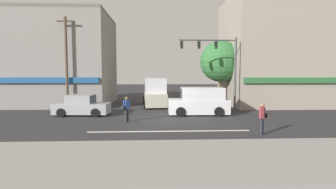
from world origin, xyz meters
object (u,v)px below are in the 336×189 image
Objects in this scene: utility_pole_near_left at (66,62)px; street_tree at (221,61)px; pedestrian_mid_crossing at (126,108)px; sedan_parked_curbside at (82,106)px; pedestrian_foreground_with_bag at (262,116)px; box_truck_crossing_rightbound at (155,93)px; traffic_light_mast at (220,60)px; van_approaching_near at (199,102)px.

street_tree is at bearing 11.36° from utility_pole_near_left.
sedan_parked_curbside is at bearing 141.52° from pedestrian_mid_crossing.
pedestrian_mid_crossing is at bearing -45.21° from utility_pole_near_left.
pedestrian_mid_crossing is (-7.48, 3.94, 0.00)m from pedestrian_foreground_with_bag.
box_truck_crossing_rightbound reaches higher than pedestrian_foreground_with_bag.
pedestrian_mid_crossing reaches higher than sedan_parked_curbside.
street_tree is 4.04m from traffic_light_mast.
utility_pole_near_left is 13.08m from traffic_light_mast.
sedan_parked_curbside is 2.52× the size of pedestrian_foreground_with_bag.
van_approaching_near is 6.49m from box_truck_crossing_rightbound.
street_tree reaches higher than pedestrian_foreground_with_bag.
van_approaching_near is 7.06m from pedestrian_foreground_with_bag.
pedestrian_mid_crossing is (-8.37, -8.54, -3.42)m from street_tree.
utility_pole_near_left is 4.79× the size of pedestrian_foreground_with_bag.
street_tree reaches higher than sedan_parked_curbside.
street_tree is 12.44m from pedestrian_mid_crossing.
pedestrian_foreground_with_bag is at bearing -72.16° from van_approaching_near.
pedestrian_mid_crossing is at bearing -147.79° from traffic_light_mast.
street_tree is at bearing 85.92° from pedestrian_foreground_with_bag.
pedestrian_foreground_with_bag is (5.62, -12.21, -0.30)m from box_truck_crossing_rightbound.
van_approaching_near is (-2.04, -1.85, -3.30)m from traffic_light_mast.
box_truck_crossing_rightbound is at bearing 146.53° from traffic_light_mast.
traffic_light_mast is 4.30m from van_approaching_near.
traffic_light_mast is 3.71× the size of pedestrian_mid_crossing.
pedestrian_mid_crossing is at bearing -38.48° from sedan_parked_curbside.
van_approaching_near reaches higher than pedestrian_foreground_with_bag.
street_tree reaches higher than box_truck_crossing_rightbound.
utility_pole_near_left reaches higher than traffic_light_mast.
sedan_parked_curbside is (-11.07, -1.68, -3.59)m from traffic_light_mast.
utility_pole_near_left is 1.40× the size of box_truck_crossing_rightbound.
utility_pole_near_left is 1.29× the size of traffic_light_mast.
traffic_light_mast is 1.33× the size of van_approaching_near.
pedestrian_foreground_with_bag is at bearing -27.77° from pedestrian_mid_crossing.
traffic_light_mast is at bearing 42.28° from van_approaching_near.
pedestrian_foreground_with_bag is at bearing -89.17° from traffic_light_mast.
sedan_parked_curbside is at bearing -54.64° from utility_pole_near_left.
street_tree reaches higher than pedestrian_mid_crossing.
box_truck_crossing_rightbound is 3.42× the size of pedestrian_mid_crossing.
street_tree is 1.04× the size of traffic_light_mast.
traffic_light_mast is 9.32m from pedestrian_mid_crossing.
utility_pole_near_left is 16.63m from pedestrian_foreground_with_bag.
pedestrian_mid_crossing is (-1.86, -8.27, -0.30)m from box_truck_crossing_rightbound.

